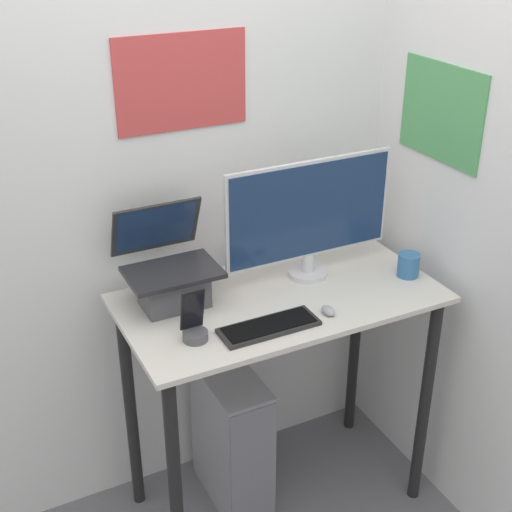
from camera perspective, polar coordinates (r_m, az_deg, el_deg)
The scene contains 10 objects.
wall_back at distance 2.68m, azimuth -1.82°, elevation 6.75°, with size 6.00×0.06×2.60m.
wall_side_right at distance 2.52m, azimuth 18.52°, elevation 3.96°, with size 0.06×6.00×2.60m.
desk at distance 2.62m, azimuth 1.89°, elevation -6.75°, with size 1.13×0.59×0.96m.
laptop at distance 2.45m, azimuth -6.82°, elevation -1.71°, with size 0.31×0.31×0.33m.
monitor at distance 2.56m, azimuth 4.29°, elevation 3.19°, with size 0.66×0.15×0.45m.
keyboard at distance 2.33m, azimuth 1.04°, elevation -5.67°, with size 0.33×0.12×0.02m.
mouse at distance 2.42m, azimuth 5.79°, elevation -4.37°, with size 0.04×0.06×0.03m.
cell_phone at distance 2.27m, azimuth -4.96°, elevation -5.63°, with size 0.08×0.08×0.18m.
computer_tower at distance 2.93m, azimuth -1.93°, elevation -14.34°, with size 0.20×0.39×0.59m.
mug at distance 2.69m, azimuth 12.10°, elevation -0.71°, with size 0.08×0.08×0.09m.
Camera 1 is at (-1.05, -1.61, 2.23)m, focal length 50.00 mm.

